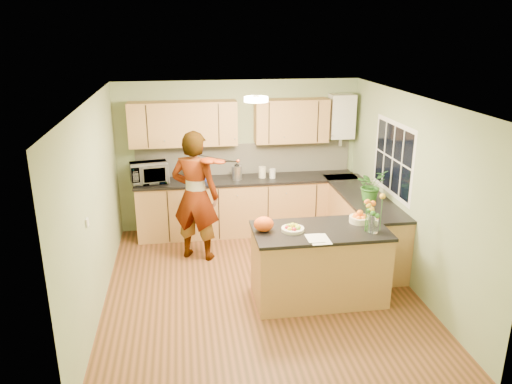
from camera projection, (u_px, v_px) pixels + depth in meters
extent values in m
plane|color=#503317|center=(259.00, 288.00, 6.65)|extent=(4.50, 4.50, 0.00)
cube|color=silver|center=(260.00, 99.00, 5.85)|extent=(4.00, 4.50, 0.02)
cube|color=gray|center=(239.00, 156.00, 8.36)|extent=(4.00, 0.02, 2.50)
cube|color=gray|center=(302.00, 288.00, 4.14)|extent=(4.00, 0.02, 2.50)
cube|color=gray|center=(95.00, 208.00, 5.97)|extent=(0.02, 4.50, 2.50)
cube|color=gray|center=(410.00, 192.00, 6.53)|extent=(0.02, 4.50, 2.50)
cube|color=#A17340|center=(247.00, 206.00, 8.35)|extent=(3.60, 0.60, 0.90)
cube|color=black|center=(247.00, 180.00, 8.19)|extent=(3.64, 0.62, 0.04)
cube|color=#A17340|center=(362.00, 226.00, 7.54)|extent=(0.60, 2.20, 0.90)
cube|color=black|center=(363.00, 196.00, 7.39)|extent=(0.62, 2.24, 0.04)
cube|color=beige|center=(245.00, 159.00, 8.38)|extent=(3.60, 0.02, 0.52)
cube|color=#A17340|center=(183.00, 124.00, 7.88)|extent=(1.70, 0.34, 0.70)
cube|color=#A17340|center=(291.00, 121.00, 8.13)|extent=(1.20, 0.34, 0.70)
cube|color=white|center=(342.00, 116.00, 8.24)|extent=(0.40, 0.30, 0.72)
cylinder|color=silver|center=(340.00, 140.00, 8.37)|extent=(0.06, 0.06, 0.20)
cube|color=white|center=(393.00, 159.00, 7.00)|extent=(0.01, 1.30, 1.05)
cube|color=black|center=(393.00, 159.00, 7.00)|extent=(0.01, 1.18, 0.92)
cube|color=white|center=(87.00, 223.00, 5.39)|extent=(0.02, 0.09, 0.09)
cylinder|color=#FFEABF|center=(256.00, 99.00, 6.15)|extent=(0.30, 0.30, 0.06)
cylinder|color=white|center=(256.00, 97.00, 6.14)|extent=(0.10, 0.10, 0.02)
cube|color=#A17340|center=(319.00, 266.00, 6.27)|extent=(1.62, 0.81, 0.91)
cube|color=black|center=(321.00, 231.00, 6.12)|extent=(1.66, 0.85, 0.04)
cylinder|color=beige|center=(293.00, 229.00, 6.06)|extent=(0.28, 0.28, 0.04)
cylinder|color=beige|center=(360.00, 219.00, 6.32)|extent=(0.26, 0.26, 0.08)
cylinder|color=silver|center=(373.00, 223.00, 5.99)|extent=(0.12, 0.12, 0.24)
ellipsoid|color=#E44E12|center=(264.00, 224.00, 6.03)|extent=(0.29, 0.27, 0.18)
cube|color=white|center=(319.00, 239.00, 5.82)|extent=(0.23, 0.31, 0.01)
imported|color=tan|center=(195.00, 196.00, 7.24)|extent=(0.83, 0.71, 1.94)
imported|color=white|center=(149.00, 173.00, 7.92)|extent=(0.64, 0.49, 0.32)
cube|color=navy|center=(195.00, 173.00, 8.03)|extent=(0.37, 0.31, 0.26)
cylinder|color=silver|center=(237.00, 173.00, 8.09)|extent=(0.17, 0.17, 0.23)
sphere|color=black|center=(237.00, 163.00, 8.04)|extent=(0.08, 0.08, 0.08)
cylinder|color=beige|center=(262.00, 172.00, 8.20)|extent=(0.13, 0.13, 0.18)
cylinder|color=white|center=(273.00, 174.00, 8.18)|extent=(0.13, 0.13, 0.16)
imported|color=#306E24|center=(371.00, 185.00, 7.09)|extent=(0.51, 0.49, 0.45)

